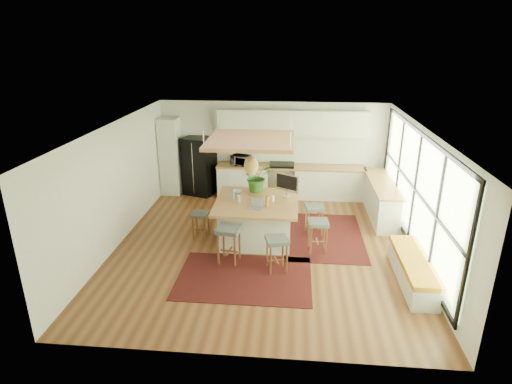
# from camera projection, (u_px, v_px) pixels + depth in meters

# --- Properties ---
(floor) EXTENTS (7.00, 7.00, 0.00)m
(floor) POSITION_uv_depth(u_px,v_px,m) (263.00, 246.00, 9.49)
(floor) COLOR #562F18
(floor) RESTS_ON ground
(ceiling) EXTENTS (7.00, 7.00, 0.00)m
(ceiling) POSITION_uv_depth(u_px,v_px,m) (264.00, 127.00, 8.55)
(ceiling) COLOR white
(ceiling) RESTS_ON ground
(wall_back) EXTENTS (6.50, 0.00, 6.50)m
(wall_back) POSITION_uv_depth(u_px,v_px,m) (272.00, 148.00, 12.28)
(wall_back) COLOR silver
(wall_back) RESTS_ON ground
(wall_front) EXTENTS (6.50, 0.00, 6.50)m
(wall_front) POSITION_uv_depth(u_px,v_px,m) (244.00, 277.00, 5.75)
(wall_front) COLOR silver
(wall_front) RESTS_ON ground
(wall_left) EXTENTS (0.00, 7.00, 7.00)m
(wall_left) POSITION_uv_depth(u_px,v_px,m) (116.00, 185.00, 9.29)
(wall_left) COLOR silver
(wall_left) RESTS_ON ground
(wall_right) EXTENTS (0.00, 7.00, 7.00)m
(wall_right) POSITION_uv_depth(u_px,v_px,m) (420.00, 194.00, 8.74)
(wall_right) COLOR silver
(wall_right) RESTS_ON ground
(window_wall) EXTENTS (0.10, 6.20, 2.60)m
(window_wall) POSITION_uv_depth(u_px,v_px,m) (418.00, 192.00, 8.72)
(window_wall) COLOR black
(window_wall) RESTS_ON wall_right
(pantry) EXTENTS (0.55, 0.60, 2.25)m
(pantry) POSITION_uv_depth(u_px,v_px,m) (171.00, 156.00, 12.32)
(pantry) COLOR silver
(pantry) RESTS_ON floor
(back_counter_base) EXTENTS (4.20, 0.60, 0.88)m
(back_counter_base) POSITION_uv_depth(u_px,v_px,m) (290.00, 182.00, 12.25)
(back_counter_base) COLOR silver
(back_counter_base) RESTS_ON floor
(back_counter_top) EXTENTS (4.24, 0.64, 0.05)m
(back_counter_top) POSITION_uv_depth(u_px,v_px,m) (291.00, 167.00, 12.09)
(back_counter_top) COLOR #996436
(back_counter_top) RESTS_ON back_counter_base
(backsplash) EXTENTS (4.20, 0.02, 0.80)m
(backsplash) POSITION_uv_depth(u_px,v_px,m) (291.00, 149.00, 12.22)
(backsplash) COLOR white
(backsplash) RESTS_ON wall_back
(upper_cabinets) EXTENTS (4.20, 0.34, 0.70)m
(upper_cabinets) POSITION_uv_depth(u_px,v_px,m) (292.00, 123.00, 11.79)
(upper_cabinets) COLOR silver
(upper_cabinets) RESTS_ON wall_back
(range) EXTENTS (0.76, 0.62, 1.00)m
(range) POSITION_uv_depth(u_px,v_px,m) (282.00, 180.00, 12.25)
(range) COLOR #A5A5AA
(range) RESTS_ON floor
(right_counter_base) EXTENTS (0.60, 2.50, 0.88)m
(right_counter_base) POSITION_uv_depth(u_px,v_px,m) (381.00, 200.00, 10.95)
(right_counter_base) COLOR silver
(right_counter_base) RESTS_ON floor
(right_counter_top) EXTENTS (0.64, 2.54, 0.05)m
(right_counter_top) POSITION_uv_depth(u_px,v_px,m) (383.00, 183.00, 10.79)
(right_counter_top) COLOR #996436
(right_counter_top) RESTS_ON right_counter_base
(window_bench) EXTENTS (0.52, 2.00, 0.50)m
(window_bench) POSITION_uv_depth(u_px,v_px,m) (413.00, 270.00, 8.03)
(window_bench) COLOR silver
(window_bench) RESTS_ON floor
(ceiling_panel) EXTENTS (1.86, 1.86, 0.80)m
(ceiling_panel) POSITION_uv_depth(u_px,v_px,m) (251.00, 153.00, 9.17)
(ceiling_panel) COLOR #996436
(ceiling_panel) RESTS_ON ceiling
(rug_near) EXTENTS (2.60, 1.80, 0.01)m
(rug_near) POSITION_uv_depth(u_px,v_px,m) (244.00, 277.00, 8.24)
(rug_near) COLOR black
(rug_near) RESTS_ON floor
(rug_right) EXTENTS (1.80, 2.60, 0.01)m
(rug_right) POSITION_uv_depth(u_px,v_px,m) (323.00, 236.00, 9.94)
(rug_right) COLOR black
(rug_right) RESTS_ON floor
(fridge) EXTENTS (1.02, 0.90, 1.70)m
(fridge) POSITION_uv_depth(u_px,v_px,m) (199.00, 164.00, 12.33)
(fridge) COLOR black
(fridge) RESTS_ON floor
(island) EXTENTS (1.85, 1.85, 0.93)m
(island) POSITION_uv_depth(u_px,v_px,m) (257.00, 220.00, 9.69)
(island) COLOR #996436
(island) RESTS_ON floor
(stool_near_left) EXTENTS (0.53, 0.53, 0.78)m
(stool_near_left) POSITION_uv_depth(u_px,v_px,m) (229.00, 246.00, 8.71)
(stool_near_left) COLOR #404647
(stool_near_left) RESTS_ON floor
(stool_near_right) EXTENTS (0.52, 0.52, 0.72)m
(stool_near_right) POSITION_uv_depth(u_px,v_px,m) (277.00, 254.00, 8.38)
(stool_near_right) COLOR #404647
(stool_near_right) RESTS_ON floor
(stool_right_front) EXTENTS (0.46, 0.46, 0.72)m
(stool_right_front) POSITION_uv_depth(u_px,v_px,m) (318.00, 236.00, 9.14)
(stool_right_front) COLOR #404647
(stool_right_front) RESTS_ON floor
(stool_right_back) EXTENTS (0.48, 0.48, 0.70)m
(stool_right_back) POSITION_uv_depth(u_px,v_px,m) (314.00, 219.00, 9.98)
(stool_right_back) COLOR #404647
(stool_right_back) RESTS_ON floor
(stool_left_side) EXTENTS (0.41, 0.41, 0.63)m
(stool_left_side) POSITION_uv_depth(u_px,v_px,m) (201.00, 224.00, 9.75)
(stool_left_side) COLOR #404647
(stool_left_side) RESTS_ON floor
(laptop) EXTENTS (0.37, 0.39, 0.23)m
(laptop) POSITION_uv_depth(u_px,v_px,m) (256.00, 203.00, 9.07)
(laptop) COLOR #A5A5AA
(laptop) RESTS_ON island
(monitor) EXTENTS (0.62, 0.49, 0.56)m
(monitor) POSITION_uv_depth(u_px,v_px,m) (287.00, 186.00, 9.68)
(monitor) COLOR #A5A5AA
(monitor) RESTS_ON island
(microwave) EXTENTS (0.60, 0.45, 0.36)m
(microwave) POSITION_uv_depth(u_px,v_px,m) (241.00, 159.00, 12.13)
(microwave) COLOR #A5A5AA
(microwave) RESTS_ON back_counter_top
(island_plant) EXTENTS (0.96, 0.98, 0.57)m
(island_plant) POSITION_uv_depth(u_px,v_px,m) (257.00, 180.00, 10.04)
(island_plant) COLOR #1E4C19
(island_plant) RESTS_ON island
(island_bowl) EXTENTS (0.23, 0.23, 0.05)m
(island_bowl) POSITION_uv_depth(u_px,v_px,m) (238.00, 192.00, 10.01)
(island_bowl) COLOR white
(island_bowl) RESTS_ON island
(island_bottle_0) EXTENTS (0.07, 0.07, 0.19)m
(island_bottle_0) POSITION_uv_depth(u_px,v_px,m) (233.00, 195.00, 9.63)
(island_bottle_0) COLOR #39A4E7
(island_bottle_0) RESTS_ON island
(island_bottle_1) EXTENTS (0.07, 0.07, 0.19)m
(island_bottle_1) POSITION_uv_depth(u_px,v_px,m) (238.00, 199.00, 9.39)
(island_bottle_1) COLOR silver
(island_bottle_1) RESTS_ON island
(island_bottle_2) EXTENTS (0.07, 0.07, 0.19)m
(island_bottle_2) POSITION_uv_depth(u_px,v_px,m) (267.00, 202.00, 9.19)
(island_bottle_2) COLOR olive
(island_bottle_2) RESTS_ON island
(island_bottle_3) EXTENTS (0.07, 0.07, 0.19)m
(island_bottle_3) POSITION_uv_depth(u_px,v_px,m) (272.00, 197.00, 9.51)
(island_bottle_3) COLOR white
(island_bottle_3) RESTS_ON island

